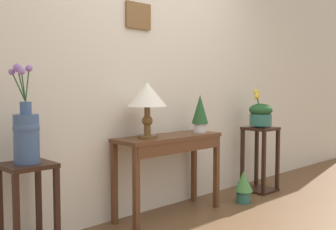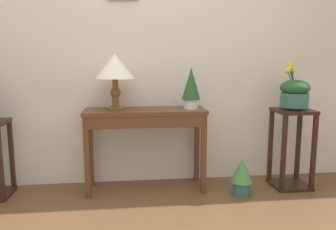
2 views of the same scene
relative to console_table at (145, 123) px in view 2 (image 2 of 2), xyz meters
name	(u,v)px [view 2 (image 2 of 2)]	position (x,y,z in m)	size (l,w,h in m)	color
back_wall_with_art	(141,34)	(-0.02, 0.29, 0.79)	(9.00, 0.13, 2.80)	beige
console_table	(145,123)	(0.00, 0.00, 0.00)	(1.06, 0.36, 0.73)	#56331E
table_lamp	(115,69)	(-0.25, 0.02, 0.47)	(0.34, 0.34, 0.48)	brown
potted_plant_on_console	(191,87)	(0.41, 0.01, 0.32)	(0.16, 0.16, 0.36)	silver
pedestal_stand_right	(291,148)	(1.33, -0.07, -0.25)	(0.32, 0.32, 0.73)	black
planter_bowl_wide_right	(294,92)	(1.32, -0.07, 0.26)	(0.26, 0.26, 0.42)	#2D665B
potted_plant_floor	(242,175)	(0.81, -0.22, -0.43)	(0.19, 0.19, 0.33)	#2D665B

